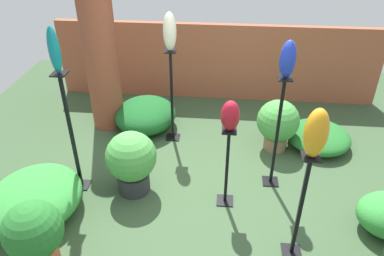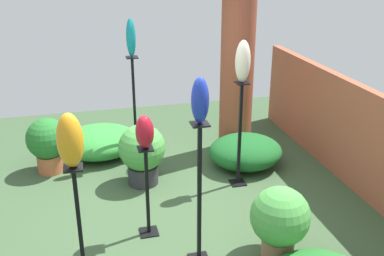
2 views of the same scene
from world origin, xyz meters
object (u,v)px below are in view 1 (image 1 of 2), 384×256
Objects in this scene: pedestal_amber at (299,212)px; art_vase_cobalt at (288,59)px; brick_pillar at (99,46)px; pedestal_ruby at (227,171)px; potted_plant_mid_left at (34,234)px; art_vase_ivory at (170,32)px; potted_plant_front_right at (278,123)px; pedestal_cobalt at (276,138)px; art_vase_teal at (54,50)px; pedestal_teal at (72,138)px; pedestal_ivory at (172,100)px; art_vase_ruby at (230,116)px; art_vase_amber at (316,133)px; potted_plant_mid_right at (132,160)px.

art_vase_cobalt reaches higher than pedestal_amber.
art_vase_cobalt is (2.49, -1.24, 0.37)m from brick_pillar.
potted_plant_mid_left is (-1.80, -1.10, -0.02)m from pedestal_ruby.
art_vase_ivory reaches higher than pedestal_ruby.
pedestal_amber is 1.92m from potted_plant_front_right.
pedestal_cobalt is 3.46× the size of art_vase_cobalt.
art_vase_teal is 3.10m from potted_plant_front_right.
art_vase_ivory is at bearing 50.05° from pedestal_teal.
pedestal_ivory is at bearing 50.05° from art_vase_teal.
pedestal_ivory is at bearing 146.99° from pedestal_cobalt.
art_vase_ruby is 0.47× the size of potted_plant_front_right.
art_vase_ruby is at bearing -120.15° from potted_plant_front_right.
potted_plant_front_right is at bearing 81.17° from pedestal_cobalt.
pedestal_teal is 2.78m from art_vase_amber.
pedestal_cobalt is at bearing 7.09° from pedestal_teal.
brick_pillar is at bearing 170.37° from potted_plant_front_right.
art_vase_cobalt is 0.83× the size of art_vase_teal.
brick_pillar reaches higher than pedestal_teal.
art_vase_teal is at bearing 176.40° from art_vase_ruby.
potted_plant_mid_right is (-0.32, -1.22, -1.20)m from art_vase_ivory.
pedestal_ivory is 2.73× the size of art_vase_teal.
art_vase_amber is 2.70m from art_vase_teal.
brick_pillar is at bearing 139.10° from pedestal_ruby.
art_vase_teal is at bearing 179.38° from potted_plant_mid_right.
pedestal_ruby is at bearing -144.32° from pedestal_cobalt.
art_vase_ruby is 1.60m from potted_plant_front_right.
pedestal_amber is 2.95m from art_vase_teal.
potted_plant_mid_left is (-2.38, -1.52, -0.24)m from pedestal_cobalt.
pedestal_ivory is 0.90× the size of pedestal_teal.
potted_plant_front_right is at bearing 81.17° from art_vase_cobalt.
art_vase_ruby is at bearing -40.90° from brick_pillar.
art_vase_amber is at bearing 0.00° from pedestal_amber.
pedestal_ruby is at bearing -3.60° from pedestal_teal.
art_vase_teal is (-1.02, -1.21, 0.16)m from art_vase_ivory.
potted_plant_front_right is (-0.00, 1.91, -0.14)m from pedestal_amber.
brick_pillar is 1.69× the size of pedestal_teal.
pedestal_cobalt is at bearing 35.68° from art_vase_ruby.
brick_pillar is at bearing 138.03° from pedestal_amber.
art_vase_amber reaches higher than potted_plant_mid_left.
art_vase_cobalt is at bearing 96.51° from art_vase_amber.
potted_plant_front_right is (1.53, -0.12, -1.23)m from art_vase_ivory.
brick_pillar is 2.80m from potted_plant_front_right.
art_vase_amber reaches higher than art_vase_ruby.
pedestal_ivory is 2.68m from art_vase_amber.
pedestal_ivory is 1.84× the size of potted_plant_front_right.
art_vase_ivory is (-1.40, 0.91, 0.98)m from pedestal_cobalt.
pedestal_cobalt is at bearing -33.01° from pedestal_ivory.
brick_pillar reaches higher than art_vase_amber.
pedestal_teal is at bearing 162.23° from art_vase_amber.
art_vase_teal is (-1.02, -1.21, 1.17)m from pedestal_ivory.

